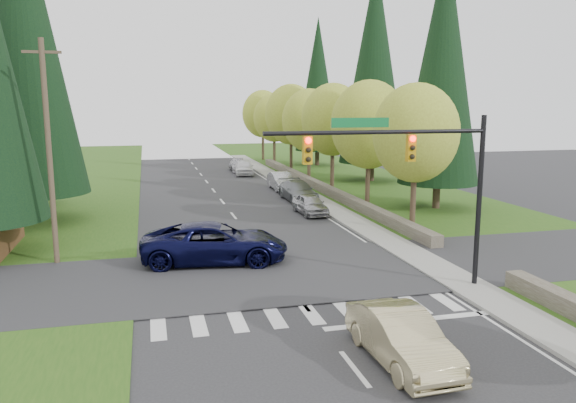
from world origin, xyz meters
name	(u,v)px	position (x,y,z in m)	size (l,w,h in m)	color
ground	(342,353)	(0.00, 0.00, 0.00)	(120.00, 120.00, 0.00)	#28282B
grass_east	(423,209)	(13.00, 20.00, 0.03)	(14.00, 110.00, 0.06)	#285216
grass_west	(13,229)	(-13.00, 20.00, 0.03)	(14.00, 110.00, 0.06)	#285216
cross_street	(280,274)	(0.00, 8.00, 0.00)	(120.00, 8.00, 0.10)	#28282B
sidewalk_east	(329,207)	(6.90, 22.00, 0.07)	(1.80, 80.00, 0.13)	gray
curb_east	(318,208)	(6.05, 22.00, 0.07)	(0.20, 80.00, 0.13)	gray
stone_wall_north	(319,186)	(8.60, 30.00, 0.35)	(0.70, 40.00, 0.70)	#4C4438
traffic_signal	(414,164)	(4.37, 4.50, 4.98)	(8.70, 0.37, 6.80)	black
utility_pole	(49,151)	(-9.50, 12.00, 5.14)	(1.60, 0.24, 10.00)	#473828
decid_tree_0	(416,133)	(9.20, 14.00, 5.60)	(4.80, 4.80, 8.37)	#38281C
decid_tree_1	(369,125)	(9.30, 21.00, 5.80)	(5.20, 5.20, 8.80)	#38281C
decid_tree_2	(333,120)	(9.10, 28.00, 5.93)	(5.00, 5.00, 8.82)	#38281C
decid_tree_3	(309,120)	(9.20, 35.00, 5.66)	(5.00, 5.00, 8.55)	#38281C
decid_tree_4	(291,114)	(9.30, 42.00, 6.06)	(5.40, 5.40, 9.18)	#38281C
decid_tree_5	(274,118)	(9.10, 49.00, 5.53)	(4.80, 4.80, 8.30)	#38281C
decid_tree_6	(263,114)	(9.20, 56.00, 5.86)	(5.20, 5.20, 8.86)	#38281C
conifer_w_c	(23,32)	(-12.00, 22.00, 11.29)	(6.46, 6.46, 20.80)	#38281C
conifer_w_e	(11,57)	(-14.00, 28.00, 10.29)	(5.78, 5.78, 18.80)	#38281C
conifer_e_a	(442,64)	(14.00, 20.00, 9.79)	(5.44, 5.44, 17.80)	#38281C
conifer_e_b	(374,63)	(15.00, 34.00, 10.79)	(6.12, 6.12, 19.80)	#38281C
conifer_e_c	(318,85)	(14.00, 48.00, 9.29)	(5.10, 5.10, 16.80)	#38281C
sedan_champagne	(401,337)	(1.40, -0.95, 0.75)	(1.59, 4.57, 1.51)	#CFBF8A
suv_navy	(215,243)	(-2.46, 10.45, 0.92)	(3.06, 6.64, 1.84)	black
parked_car_a	(310,204)	(4.99, 20.28, 0.67)	(1.58, 3.93, 1.34)	#A6A7AB
parked_car_b	(298,191)	(5.60, 25.59, 0.73)	(2.04, 5.02, 1.46)	slate
parked_car_c	(281,181)	(5.60, 30.98, 0.74)	(1.57, 4.49, 1.48)	#B7B6BC
parked_car_d	(244,167)	(4.26, 41.71, 0.77)	(1.82, 4.51, 1.54)	white
parked_car_e	(239,165)	(4.20, 44.76, 0.63)	(1.77, 4.35, 1.26)	#A9A9AD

